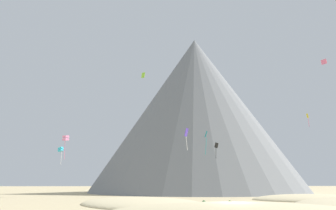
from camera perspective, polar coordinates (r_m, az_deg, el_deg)
name	(u,v)px	position (r m, az deg, el deg)	size (l,w,h in m)	color
dune_foreground_left	(142,205)	(45.19, -4.46, -16.77)	(22.36, 14.67, 1.94)	beige
dune_back_low	(313,200)	(60.73, 23.63, -14.79)	(13.51, 19.20, 2.00)	beige
bush_near_right	(230,203)	(44.78, 10.57, -16.21)	(2.37, 2.37, 0.66)	#386633
bush_scatter_east	(263,206)	(39.30, 15.96, -16.34)	(2.10, 2.10, 0.77)	#386633
bush_far_right	(204,202)	(47.63, 6.18, -16.23)	(1.29, 1.29, 0.52)	#386633
bush_far_left	(303,204)	(46.28, 22.22, -15.45)	(1.71, 1.71, 0.55)	#386633
rock_massif	(196,115)	(100.16, 4.89, -1.66)	(73.11, 73.11, 46.87)	slate
kite_rainbow_mid	(324,62)	(71.58, 25.22, 6.74)	(0.79, 0.96, 0.99)	#E5668C
kite_yellow_mid	(308,117)	(76.59, 22.89, -1.98)	(0.33, 0.71, 2.89)	yellow
kite_pink_low	(66,138)	(69.13, -17.18, -5.51)	(1.28, 1.29, 4.75)	pink
kite_cyan_low	(61,150)	(73.64, -17.98, -7.30)	(1.12, 1.07, 3.66)	#33BCDB
kite_lime_high	(143,75)	(76.64, -4.29, 5.14)	(0.91, 0.77, 1.35)	#8CD133
kite_indigo_low	(187,134)	(57.68, 3.20, -5.05)	(0.84, 0.72, 3.84)	#5138B2
kite_teal_low	(206,137)	(71.75, 6.54, -5.43)	(0.58, 1.33, 5.13)	teal
kite_black_low	(216,147)	(61.91, 8.30, -7.17)	(0.89, 0.44, 2.91)	black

